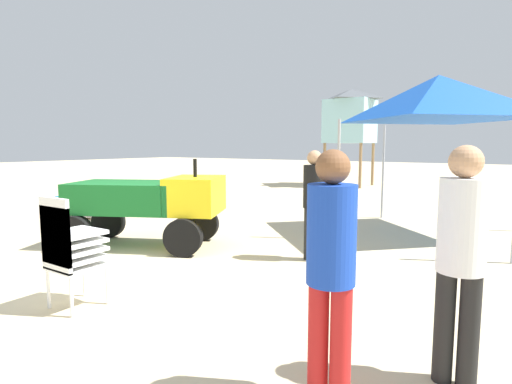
{
  "coord_description": "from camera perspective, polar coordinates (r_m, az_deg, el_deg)",
  "views": [
    {
      "loc": [
        4.73,
        -3.13,
        1.72
      ],
      "look_at": [
        0.81,
        2.73,
        0.91
      ],
      "focal_mm": 28.58,
      "sensor_mm": 36.0,
      "label": 1
    }
  ],
  "objects": [
    {
      "name": "surfboard_pile",
      "position": [
        10.53,
        -22.3,
        -2.08
      ],
      "size": [
        2.73,
        0.68,
        0.48
      ],
      "color": "white",
      "rests_on": "ground"
    },
    {
      "name": "popup_canopy",
      "position": [
        8.46,
        24.1,
        11.92
      ],
      "size": [
        2.78,
        2.78,
        3.02
      ],
      "color": "#B2B2B7",
      "rests_on": "ground"
    },
    {
      "name": "lifeguard_tower",
      "position": [
        17.92,
        13.04,
        10.32
      ],
      "size": [
        1.98,
        1.98,
        4.07
      ],
      "color": "olive",
      "rests_on": "ground"
    },
    {
      "name": "utility_cart",
      "position": [
        7.12,
        -14.69,
        -1.22
      ],
      "size": [
        2.81,
        2.2,
        1.5
      ],
      "color": "#146023",
      "rests_on": "ground"
    },
    {
      "name": "lifeguard_near_center",
      "position": [
        2.72,
        10.44,
        -9.41
      ],
      "size": [
        0.32,
        0.32,
        1.7
      ],
      "color": "red",
      "rests_on": "ground"
    },
    {
      "name": "lifeguard_near_right",
      "position": [
        6.1,
        8.1,
        -0.83
      ],
      "size": [
        0.32,
        0.32,
        1.65
      ],
      "color": "black",
      "rests_on": "ground"
    },
    {
      "name": "stacked_plastic_chairs",
      "position": [
        4.69,
        -24.89,
        -6.66
      ],
      "size": [
        0.48,
        0.48,
        1.2
      ],
      "color": "white",
      "rests_on": "ground"
    },
    {
      "name": "ground",
      "position": [
        5.92,
        -22.09,
        -10.82
      ],
      "size": [
        80.0,
        80.0,
        0.0
      ],
      "primitive_type": "plane",
      "color": "beige"
    },
    {
      "name": "lifeguard_near_left",
      "position": [
        3.2,
        26.74,
        -7.26
      ],
      "size": [
        0.32,
        0.32,
        1.72
      ],
      "color": "black",
      "rests_on": "ground"
    }
  ]
}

